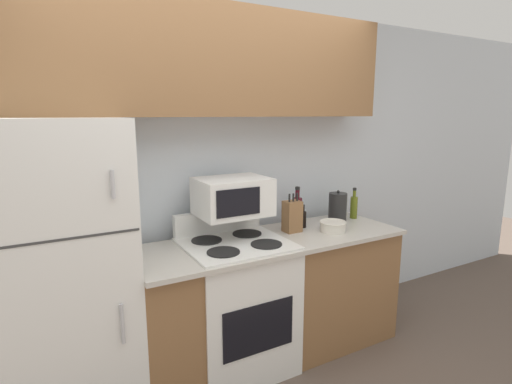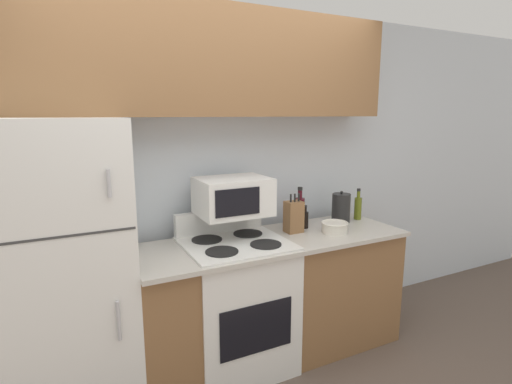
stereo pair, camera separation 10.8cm
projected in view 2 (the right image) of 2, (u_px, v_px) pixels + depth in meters
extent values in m
cube|color=silver|center=(205.00, 181.00, 2.97)|extent=(8.00, 0.05, 2.55)
cube|color=brown|center=(272.00, 299.00, 2.93)|extent=(1.97, 0.62, 0.87)
cube|color=#BCB7AD|center=(274.00, 240.00, 2.82)|extent=(1.97, 0.66, 0.03)
cube|color=white|center=(66.00, 273.00, 2.28)|extent=(0.70, 0.69, 1.75)
cube|color=#383838|center=(63.00, 236.00, 1.92)|extent=(0.68, 0.01, 0.01)
cylinder|color=#B7B7BC|center=(109.00, 183.00, 1.96)|extent=(0.02, 0.02, 0.14)
cylinder|color=#B7B7BC|center=(119.00, 321.00, 2.10)|extent=(0.02, 0.02, 0.22)
cube|color=brown|center=(211.00, 62.00, 2.65)|extent=(2.67, 0.32, 0.71)
cube|color=white|center=(236.00, 305.00, 2.78)|extent=(0.70, 0.62, 0.92)
cube|color=black|center=(257.00, 329.00, 2.51)|extent=(0.50, 0.01, 0.33)
cube|color=#2D2D2D|center=(236.00, 243.00, 2.69)|extent=(0.67, 0.59, 0.01)
cube|color=white|center=(219.00, 221.00, 2.93)|extent=(0.67, 0.06, 0.16)
cylinder|color=black|center=(222.00, 252.00, 2.50)|extent=(0.21, 0.21, 0.01)
cylinder|color=black|center=(266.00, 244.00, 2.64)|extent=(0.21, 0.21, 0.01)
cylinder|color=black|center=(207.00, 240.00, 2.74)|extent=(0.21, 0.21, 0.01)
cylinder|color=black|center=(248.00, 233.00, 2.88)|extent=(0.21, 0.21, 0.01)
cube|color=white|center=(233.00, 196.00, 2.75)|extent=(0.49, 0.37, 0.26)
cube|color=black|center=(238.00, 202.00, 2.56)|extent=(0.31, 0.01, 0.18)
cube|color=brown|center=(294.00, 217.00, 2.95)|extent=(0.12, 0.10, 0.23)
cylinder|color=black|center=(291.00, 198.00, 2.90)|extent=(0.01, 0.01, 0.06)
cylinder|color=black|center=(295.00, 198.00, 2.91)|extent=(0.01, 0.01, 0.06)
cylinder|color=black|center=(299.00, 197.00, 2.93)|extent=(0.01, 0.01, 0.06)
cylinder|color=silver|center=(335.00, 228.00, 2.95)|extent=(0.19, 0.19, 0.07)
torus|color=silver|center=(335.00, 223.00, 2.95)|extent=(0.20, 0.20, 0.01)
cylinder|color=#470F19|center=(300.00, 211.00, 3.17)|extent=(0.08, 0.08, 0.21)
cylinder|color=#470F19|center=(300.00, 194.00, 3.14)|extent=(0.03, 0.03, 0.07)
cylinder|color=black|center=(300.00, 189.00, 3.13)|extent=(0.04, 0.04, 0.02)
cylinder|color=black|center=(305.00, 220.00, 3.07)|extent=(0.05, 0.05, 0.13)
cylinder|color=black|center=(305.00, 210.00, 3.05)|extent=(0.02, 0.02, 0.04)
cylinder|color=black|center=(305.00, 206.00, 3.04)|extent=(0.03, 0.03, 0.01)
cylinder|color=#5B6619|center=(358.00, 209.00, 3.32)|extent=(0.06, 0.06, 0.18)
cylinder|color=#5B6619|center=(359.00, 194.00, 3.29)|extent=(0.03, 0.03, 0.06)
cylinder|color=black|center=(359.00, 190.00, 3.29)|extent=(0.03, 0.03, 0.02)
cylinder|color=black|center=(341.00, 208.00, 3.23)|extent=(0.15, 0.15, 0.23)
sphere|color=black|center=(342.00, 192.00, 3.20)|extent=(0.02, 0.02, 0.02)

